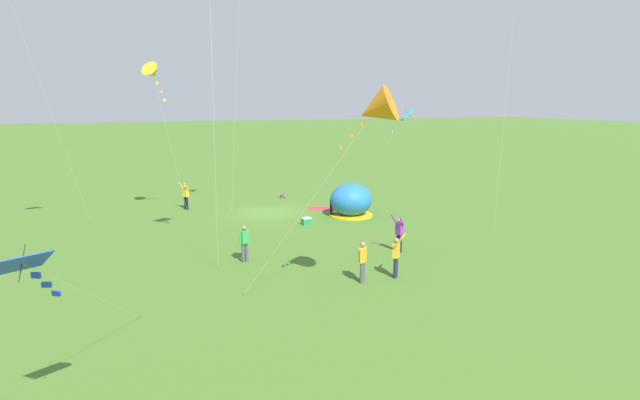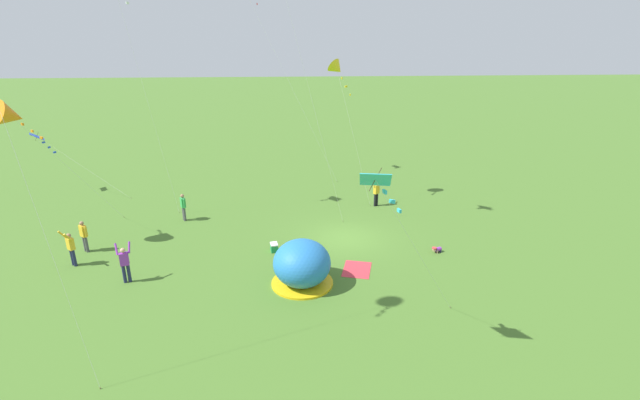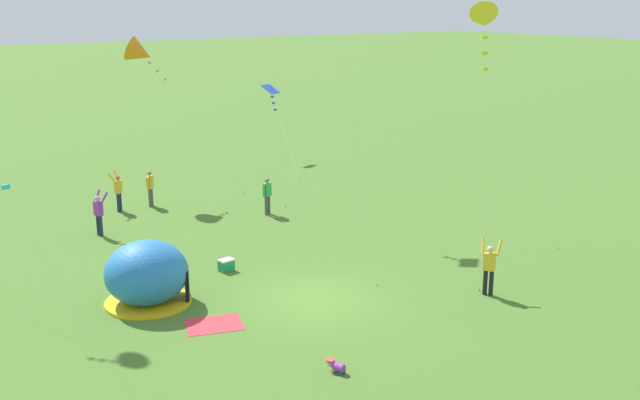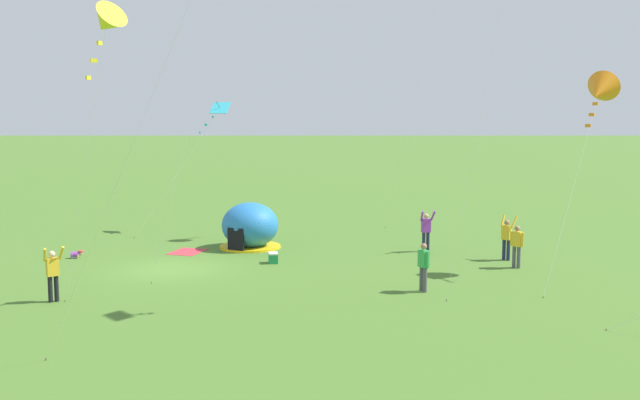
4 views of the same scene
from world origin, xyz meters
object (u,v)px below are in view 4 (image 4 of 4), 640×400
cooler_box (273,258)px  kite_yellow (106,22)px  person_arms_raised (53,272)px  person_near_tent (426,230)px  kite_orange (600,91)px  person_flying_kite (507,237)px  kite_cyan (217,112)px  toddler_crawling (77,254)px  person_far_back (517,244)px  person_center_field (423,265)px  popup_tent (250,226)px

cooler_box → kite_yellow: kite_yellow is taller
cooler_box → person_arms_raised: (6.29, -6.90, 0.78)m
person_near_tent → kite_orange: size_ratio=0.24×
person_flying_kite → kite_orange: 7.07m
person_flying_kite → kite_cyan: size_ratio=0.28×
person_near_tent → kite_yellow: size_ratio=0.20×
person_arms_raised → kite_yellow: 8.49m
toddler_crawling → kite_cyan: bearing=145.6°
toddler_crawling → person_far_back: person_far_back is taller
kite_orange → kite_cyan: size_ratio=1.16×
toddler_crawling → person_flying_kite: size_ratio=0.29×
person_far_back → person_near_tent: 4.69m
person_far_back → person_center_field: (3.95, -4.30, 0.00)m
toddler_crawling → person_arms_raised: 7.54m
cooler_box → kite_cyan: 10.91m
kite_cyan → toddler_crawling: bearing=-34.4°
popup_tent → person_far_back: popup_tent is taller
cooler_box → person_center_field: bearing=48.7°
person_center_field → person_far_back: bearing=132.6°
kite_cyan → person_center_field: bearing=33.8°
person_far_back → kite_orange: bearing=71.2°
person_far_back → popup_tent: bearing=-111.6°
toddler_crawling → person_flying_kite: person_flying_kite is taller
person_near_tent → person_flying_kite: (1.90, 3.14, -0.00)m
cooler_box → person_flying_kite: (-0.61, 9.84, 0.78)m
toddler_crawling → person_near_tent: person_near_tent is taller
kite_yellow → toddler_crawling: bearing=-155.4°
kite_cyan → person_far_back: bearing=54.6°
popup_tent → kite_yellow: size_ratio=0.29×
person_flying_kite → toddler_crawling: bearing=-91.3°
kite_orange → cooler_box: bearing=-98.5°
person_center_field → kite_yellow: size_ratio=0.18×
toddler_crawling → person_arms_raised: (7.32, 1.60, 0.82)m
toddler_crawling → person_flying_kite: 18.37m
person_arms_raised → kite_yellow: (1.73, 2.54, 7.91)m
person_arms_raised → person_center_field: person_arms_raised is taller
person_flying_kite → person_center_field: bearing=-37.8°
popup_tent → person_arms_raised: 11.26m
person_arms_raised → kite_cyan: (-14.76, 3.50, 5.21)m
cooler_box → person_center_field: (4.90, 5.57, 0.74)m
person_arms_raised → person_flying_kite: same height
person_near_tent → person_flying_kite: same height
person_near_tent → person_center_field: (7.41, -1.14, -0.03)m
person_far_back → person_flying_kite: 1.56m
cooler_box → person_flying_kite: person_flying_kite is taller
kite_yellow → kite_orange: kite_yellow is taller
kite_yellow → person_far_back: bearing=116.4°
toddler_crawling → person_center_field: bearing=67.2°
person_center_field → kite_orange: (-3.03, 7.01, 6.07)m
person_far_back → kite_cyan: (-9.42, -13.26, 5.24)m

